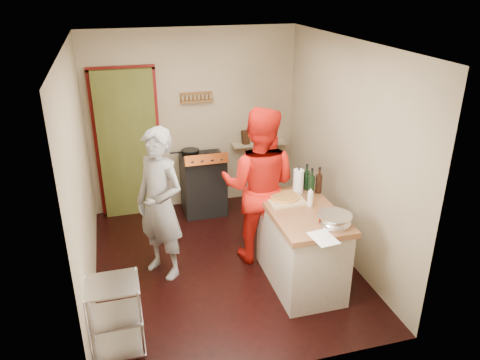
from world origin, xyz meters
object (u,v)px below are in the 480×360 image
wire_shelving (115,316)px  person_red (259,186)px  island (301,245)px  stove (203,183)px  person_stripe (160,205)px

wire_shelving → person_red: 2.20m
island → person_red: size_ratio=0.72×
island → person_red: (-0.30, 0.64, 0.47)m
stove → person_stripe: size_ratio=0.57×
stove → person_red: 1.52m
island → wire_shelving: bearing=-163.2°
island → person_stripe: (-1.46, 0.60, 0.40)m
wire_shelving → person_red: bearing=35.8°
wire_shelving → person_stripe: person_stripe is taller
person_stripe → person_red: (1.16, 0.03, 0.07)m
person_stripe → island: bearing=28.0°
person_red → island: bearing=141.7°
island → person_stripe: person_stripe is taller
stove → wire_shelving: stove is taller
stove → person_stripe: person_stripe is taller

